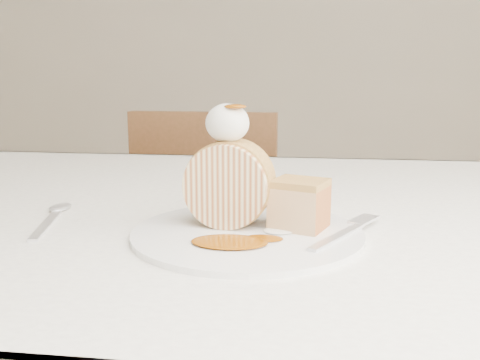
# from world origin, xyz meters

# --- Properties ---
(table) EXTENTS (1.40, 0.90, 0.75)m
(table) POSITION_xyz_m (0.00, 0.20, 0.66)
(table) COLOR white
(table) RESTS_ON ground
(chair_far) EXTENTS (0.41, 0.41, 0.84)m
(chair_far) POSITION_xyz_m (-0.19, 0.92, 0.48)
(chair_far) COLOR brown
(chair_far) RESTS_ON ground
(plate) EXTENTS (0.34, 0.34, 0.01)m
(plate) POSITION_xyz_m (0.02, 0.04, 0.75)
(plate) COLOR white
(plate) RESTS_ON table
(roulade_slice) EXTENTS (0.10, 0.06, 0.10)m
(roulade_slice) POSITION_xyz_m (-0.01, 0.07, 0.81)
(roulade_slice) COLOR beige
(roulade_slice) RESTS_ON plate
(cake_chunk) EXTENTS (0.07, 0.07, 0.05)m
(cake_chunk) POSITION_xyz_m (0.08, 0.06, 0.78)
(cake_chunk) COLOR tan
(cake_chunk) RESTS_ON plate
(whipped_cream) EXTENTS (0.05, 0.05, 0.05)m
(whipped_cream) POSITION_xyz_m (-0.01, 0.07, 0.88)
(whipped_cream) COLOR white
(whipped_cream) RESTS_ON roulade_slice
(caramel_drizzle) EXTENTS (0.03, 0.02, 0.01)m
(caramel_drizzle) POSITION_xyz_m (0.00, 0.06, 0.91)
(caramel_drizzle) COLOR #833F05
(caramel_drizzle) RESTS_ON whipped_cream
(caramel_pool) EXTENTS (0.10, 0.08, 0.00)m
(caramel_pool) POSITION_xyz_m (0.01, -0.01, 0.76)
(caramel_pool) COLOR #833F05
(caramel_pool) RESTS_ON plate
(fork) EXTENTS (0.10, 0.15, 0.00)m
(fork) POSITION_xyz_m (0.12, 0.03, 0.76)
(fork) COLOR silver
(fork) RESTS_ON plate
(spoon) EXTENTS (0.06, 0.16, 0.00)m
(spoon) POSITION_xyz_m (-0.23, 0.05, 0.75)
(spoon) COLOR silver
(spoon) RESTS_ON table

